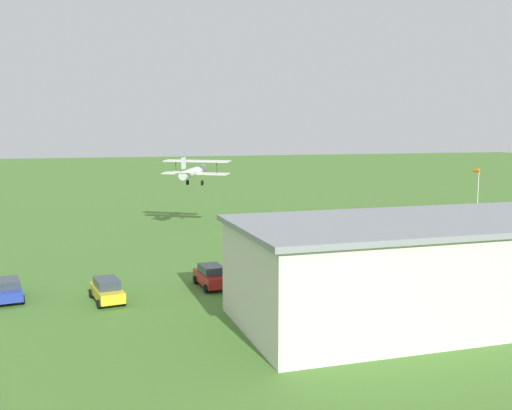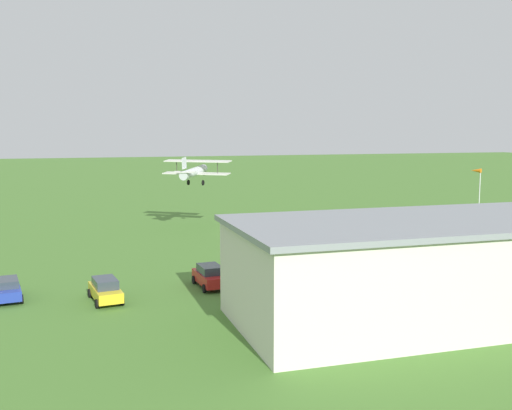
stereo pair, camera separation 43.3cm
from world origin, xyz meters
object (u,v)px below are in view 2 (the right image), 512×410
object	(u,v)px
biplane	(195,171)
windsock	(477,175)
car_red	(210,276)
person_by_parked_cars	(272,259)
car_blue	(7,289)
person_at_fence_line	(481,253)
car_yellow	(105,290)
hangar	(449,267)

from	to	relation	value
biplane	windsock	bearing A→B (deg)	172.80
car_red	person_by_parked_cars	world-z (taller)	car_red
biplane	person_by_parked_cars	bearing A→B (deg)	95.99
car_blue	person_at_fence_line	distance (m)	40.03
car_blue	person_at_fence_line	xyz separation A→B (m)	(-40.03, -0.35, 0.05)
car_red	windsock	world-z (taller)	windsock
car_blue	person_by_parked_cars	bearing A→B (deg)	-168.90
car_red	car_blue	xyz separation A→B (m)	(14.59, -0.77, -0.07)
car_red	person_at_fence_line	xyz separation A→B (m)	(-25.44, -1.12, -0.02)
car_red	windsock	distance (m)	47.02
car_red	windsock	xyz separation A→B (m)	(-40.88, -22.62, 5.24)
biplane	car_red	size ratio (longest dim) A/B	1.89
car_yellow	car_blue	distance (m)	7.10
car_red	person_at_fence_line	size ratio (longest dim) A/B	2.50
car_blue	windsock	world-z (taller)	windsock
car_blue	person_by_parked_cars	distance (m)	21.67
biplane	car_blue	bearing A→B (deg)	54.44
car_blue	windsock	distance (m)	59.86
biplane	windsock	distance (m)	36.86
hangar	car_red	world-z (taller)	hangar
biplane	car_red	bearing A→B (deg)	80.96
hangar	biplane	world-z (taller)	biplane
car_red	windsock	size ratio (longest dim) A/B	0.61
car_red	person_at_fence_line	bearing A→B (deg)	-177.48
biplane	person_by_parked_cars	world-z (taller)	biplane
car_blue	windsock	size ratio (longest dim) A/B	0.62
car_red	car_yellow	distance (m)	8.07
biplane	car_blue	xyz separation A→B (m)	(18.92, 26.47, -6.30)
car_red	car_yellow	world-z (taller)	car_red
hangar	person_at_fence_line	world-z (taller)	hangar
car_blue	person_at_fence_line	world-z (taller)	person_at_fence_line
car_yellow	person_at_fence_line	xyz separation A→B (m)	(-33.34, -2.75, 0.01)
person_by_parked_cars	windsock	world-z (taller)	windsock
person_at_fence_line	windsock	distance (m)	26.99
car_yellow	biplane	bearing A→B (deg)	-112.97
person_at_fence_line	hangar	bearing A→B (deg)	45.83
hangar	car_yellow	size ratio (longest dim) A/B	6.29
hangar	windsock	distance (m)	44.00
hangar	car_red	distance (m)	17.65
person_by_parked_cars	biplane	bearing A→B (deg)	-84.01
hangar	person_at_fence_line	xyz separation A→B (m)	(-12.22, -12.58, -2.37)
car_blue	windsock	bearing A→B (deg)	-158.50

